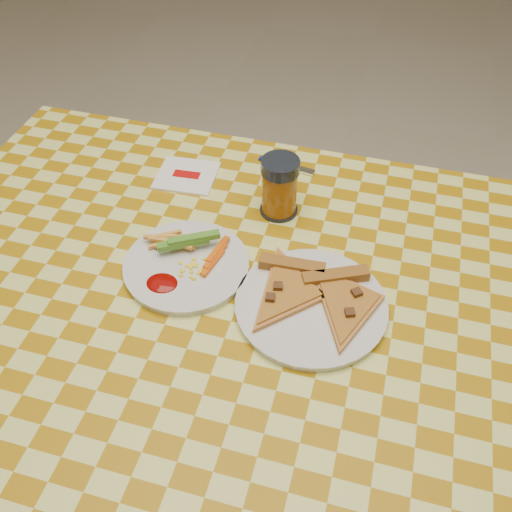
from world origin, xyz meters
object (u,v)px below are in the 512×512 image
object	(u,v)px
table	(244,316)
drink_glass	(280,187)
plate_right	(311,307)
plate_left	(187,266)

from	to	relation	value
table	drink_glass	size ratio (longest dim) A/B	10.65
plate_right	plate_left	bearing A→B (deg)	172.30
table	plate_right	distance (m)	0.14
drink_glass	plate_right	bearing A→B (deg)	-63.96
plate_left	drink_glass	bearing A→B (deg)	58.38
table	plate_left	xyz separation A→B (m)	(-0.11, 0.02, 0.08)
plate_right	drink_glass	xyz separation A→B (m)	(-0.11, 0.23, 0.05)
drink_glass	plate_left	bearing A→B (deg)	-121.62
plate_left	table	bearing A→B (deg)	-10.78
plate_left	plate_right	bearing A→B (deg)	-7.70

